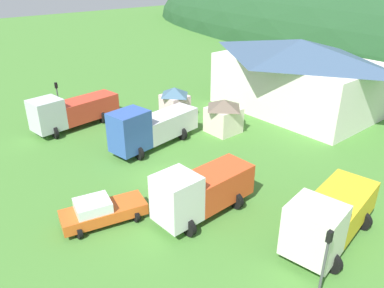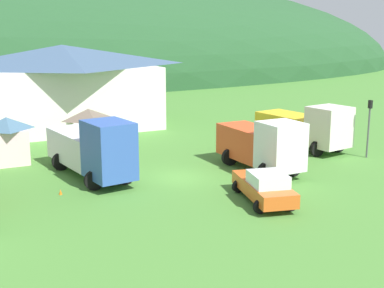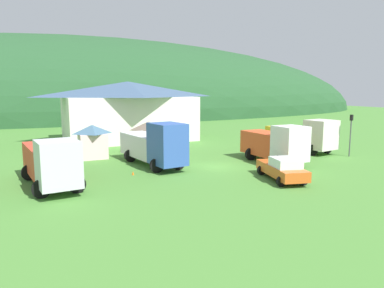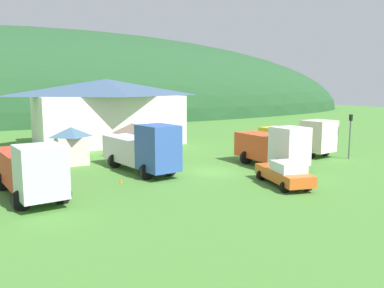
# 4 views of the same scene
# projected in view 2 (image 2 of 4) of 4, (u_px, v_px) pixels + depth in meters

# --- Properties ---
(ground_plane) EXTENTS (200.00, 200.00, 0.00)m
(ground_plane) POSITION_uv_depth(u_px,v_px,m) (179.00, 178.00, 31.13)
(ground_plane) COLOR #477F33
(forested_hill_backdrop) EXTENTS (166.39, 60.00, 37.83)m
(forested_hill_backdrop) POSITION_uv_depth(u_px,v_px,m) (13.00, 78.00, 90.67)
(forested_hill_backdrop) COLOR #234C28
(forested_hill_backdrop) RESTS_ON ground
(depot_building) EXTENTS (16.45, 10.63, 7.28)m
(depot_building) POSITION_uv_depth(u_px,v_px,m) (64.00, 86.00, 45.86)
(depot_building) COLOR white
(depot_building) RESTS_ON ground
(play_shed_cream) EXTENTS (2.84, 2.79, 3.11)m
(play_shed_cream) POSITION_uv_depth(u_px,v_px,m) (89.00, 129.00, 37.45)
(play_shed_cream) COLOR beige
(play_shed_cream) RESTS_ON ground
(play_shed_pink) EXTENTS (2.60, 2.37, 3.10)m
(play_shed_pink) POSITION_uv_depth(u_px,v_px,m) (8.00, 140.00, 34.00)
(play_shed_pink) COLOR beige
(play_shed_pink) RESTS_ON ground
(box_truck_blue) EXTENTS (3.71, 8.56, 3.74)m
(box_truck_blue) POSITION_uv_depth(u_px,v_px,m) (93.00, 148.00, 30.66)
(box_truck_blue) COLOR #3356AD
(box_truck_blue) RESTS_ON ground
(heavy_rig_white) EXTENTS (3.19, 6.69, 3.39)m
(heavy_rig_white) POSITION_uv_depth(u_px,v_px,m) (262.00, 144.00, 32.19)
(heavy_rig_white) COLOR white
(heavy_rig_white) RESTS_ON ground
(heavy_rig_striped) EXTENTS (4.05, 7.75, 3.37)m
(heavy_rig_striped) POSITION_uv_depth(u_px,v_px,m) (307.00, 126.00, 38.17)
(heavy_rig_striped) COLOR silver
(heavy_rig_striped) RESTS_ON ground
(service_pickup_orange) EXTENTS (3.00, 5.23, 1.66)m
(service_pickup_orange) POSITION_uv_depth(u_px,v_px,m) (264.00, 186.00, 26.70)
(service_pickup_orange) COLOR #DA5B20
(service_pickup_orange) RESTS_ON ground
(traffic_light_east) EXTENTS (0.20, 0.32, 3.97)m
(traffic_light_east) POSITION_uv_depth(u_px,v_px,m) (369.00, 122.00, 35.46)
(traffic_light_east) COLOR #4C4C51
(traffic_light_east) RESTS_ON ground
(traffic_cone_near_pickup) EXTENTS (0.36, 0.36, 0.57)m
(traffic_cone_near_pickup) POSITION_uv_depth(u_px,v_px,m) (61.00, 195.00, 28.05)
(traffic_cone_near_pickup) COLOR orange
(traffic_cone_near_pickup) RESTS_ON ground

